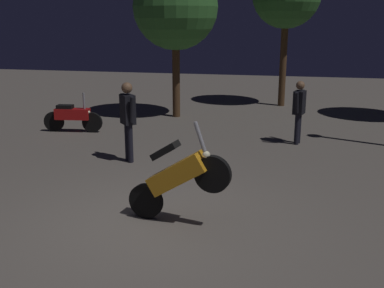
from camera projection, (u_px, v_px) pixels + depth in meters
The scene contains 6 objects.
ground_plane at pixel (150, 223), 7.13m from camera, with size 40.00×40.00×0.00m, color #605951.
motorcycle_orange_foreground at pixel (178, 177), 6.95m from camera, with size 1.66×0.45×1.63m.
motorcycle_red_parked_left at pixel (73, 116), 12.82m from camera, with size 1.66×0.41×1.11m.
person_rider_beside at pixel (299, 107), 11.45m from camera, with size 0.33×0.66×1.59m.
person_bystander_far at pixel (128, 115), 9.96m from camera, with size 0.51×0.56×1.75m.
tree_right_bg at pixel (175, 7), 14.09m from camera, with size 2.62×2.62×4.73m.
Camera 1 is at (2.04, -6.28, 3.04)m, focal length 43.16 mm.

